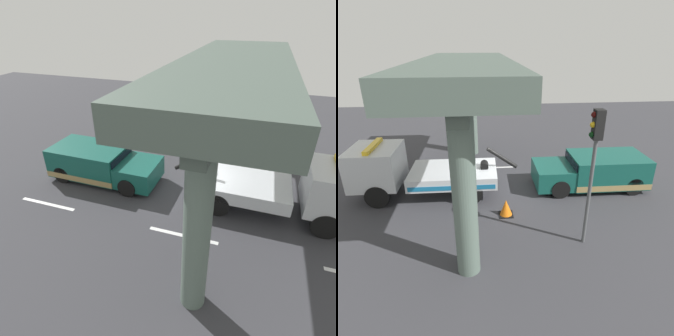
# 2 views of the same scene
# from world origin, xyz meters

# --- Properties ---
(ground_plane) EXTENTS (60.00, 40.00, 0.10)m
(ground_plane) POSITION_xyz_m (0.00, 0.00, -0.05)
(ground_plane) COLOR #38383D
(lane_stripe_west) EXTENTS (2.60, 0.16, 0.01)m
(lane_stripe_west) POSITION_xyz_m (-6.00, -2.66, 0.00)
(lane_stripe_west) COLOR silver
(lane_stripe_west) RESTS_ON ground
(lane_stripe_mid) EXTENTS (2.60, 0.16, 0.01)m
(lane_stripe_mid) POSITION_xyz_m (0.00, -2.66, 0.00)
(lane_stripe_mid) COLOR silver
(lane_stripe_mid) RESTS_ON ground
(lane_stripe_east) EXTENTS (2.60, 0.16, 0.01)m
(lane_stripe_east) POSITION_xyz_m (6.00, -2.66, 0.00)
(lane_stripe_east) COLOR silver
(lane_stripe_east) RESTS_ON ground
(tow_truck_white) EXTENTS (7.27, 2.48, 2.46)m
(tow_truck_white) POSITION_xyz_m (3.64, -0.01, 1.20)
(tow_truck_white) COLOR silver
(tow_truck_white) RESTS_ON ground
(towed_van_green) EXTENTS (5.22, 2.27, 1.58)m
(towed_van_green) POSITION_xyz_m (-4.89, 0.00, 0.78)
(towed_van_green) COLOR #145147
(towed_van_green) RESTS_ON ground
(overpass_structure) EXTENTS (3.60, 12.15, 5.84)m
(overpass_structure) POSITION_xyz_m (0.96, 0.00, 5.08)
(overpass_structure) COLOR #596B60
(overpass_structure) RESTS_ON ground
(traffic_light_near) EXTENTS (0.39, 0.32, 4.69)m
(traffic_light_near) POSITION_xyz_m (-2.98, 4.10, 3.40)
(traffic_light_near) COLOR #515456
(traffic_light_near) RESTS_ON ground
(traffic_cone_orange) EXTENTS (0.57, 0.57, 0.68)m
(traffic_cone_orange) POSITION_xyz_m (-0.46, 2.14, 0.32)
(traffic_cone_orange) COLOR orange
(traffic_cone_orange) RESTS_ON ground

